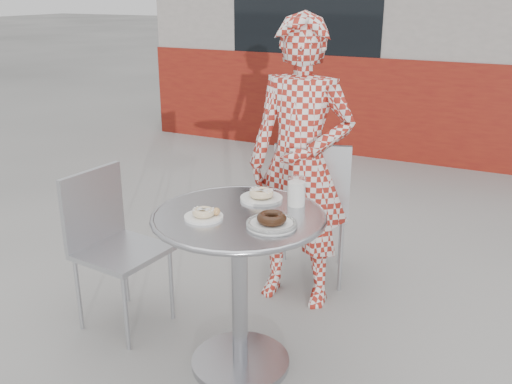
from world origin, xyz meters
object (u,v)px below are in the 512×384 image
at_px(plate_checker, 272,222).
at_px(plate_far, 261,196).
at_px(plate_near, 204,214).
at_px(chair_left, 123,280).
at_px(chair_far, 311,235).
at_px(milk_cup, 297,192).
at_px(seated_person, 300,165).
at_px(bistro_table, 239,254).

bearing_deg(plate_checker, plate_far, 123.35).
relative_size(plate_far, plate_near, 1.18).
height_order(chair_left, plate_checker, same).
relative_size(chair_far, plate_near, 5.35).
xyz_separation_m(plate_near, milk_cup, (0.28, 0.30, 0.04)).
bearing_deg(milk_cup, plate_checker, -90.24).
bearing_deg(plate_far, seated_person, 91.68).
height_order(chair_far, milk_cup, milk_cup).
distance_m(bistro_table, chair_left, 0.76).
relative_size(plate_near, milk_cup, 1.25).
distance_m(bistro_table, milk_cup, 0.36).
bearing_deg(plate_far, plate_checker, -56.65).
relative_size(bistro_table, plate_near, 4.66).
xyz_separation_m(seated_person, plate_near, (-0.10, -0.79, -0.01)).
bearing_deg(plate_checker, chair_left, 173.26).
distance_m(seated_person, plate_far, 0.50).
height_order(seated_person, milk_cup, seated_person).
xyz_separation_m(bistro_table, plate_near, (-0.11, -0.10, 0.20)).
height_order(plate_far, plate_near, plate_far).
bearing_deg(plate_near, plate_checker, 9.56).
xyz_separation_m(bistro_table, chair_left, (-0.69, 0.05, -0.32)).
distance_m(chair_far, plate_checker, 1.15).
relative_size(plate_far, milk_cup, 1.47).
bearing_deg(bistro_table, chair_far, 91.72).
relative_size(chair_left, milk_cup, 6.22).
bearing_deg(plate_far, bistro_table, -92.39).
relative_size(chair_far, plate_far, 4.55).
bearing_deg(bistro_table, plate_checker, -16.59).
relative_size(chair_left, seated_person, 0.52).
distance_m(chair_left, plate_checker, 1.01).
relative_size(chair_far, milk_cup, 6.68).
distance_m(chair_far, plate_far, 0.91).
xyz_separation_m(seated_person, plate_checker, (0.18, -0.75, -0.01)).
height_order(plate_checker, milk_cup, milk_cup).
bearing_deg(seated_person, plate_far, -91.11).
distance_m(bistro_table, chair_far, 1.01).
height_order(seated_person, plate_far, seated_person).
distance_m(chair_left, milk_cup, 1.04).
distance_m(seated_person, plate_checker, 0.77).
bearing_deg(chair_far, bistro_table, 73.68).
height_order(chair_far, chair_left, chair_far).
height_order(chair_left, seated_person, seated_person).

